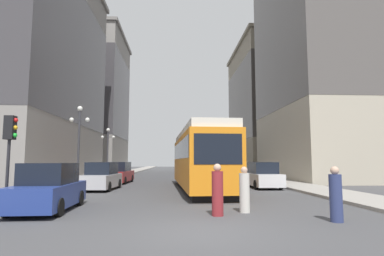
# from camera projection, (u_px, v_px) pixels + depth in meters

# --- Properties ---
(ground_plane) EXTENTS (200.00, 200.00, 0.00)m
(ground_plane) POSITION_uv_depth(u_px,v_px,m) (201.00, 232.00, 8.47)
(ground_plane) COLOR #424244
(sidewalk_left) EXTENTS (3.03, 120.00, 0.15)m
(sidewalk_left) POSITION_uv_depth(u_px,v_px,m) (124.00, 173.00, 47.76)
(sidewalk_left) COLOR gray
(sidewalk_left) RESTS_ON ground
(sidewalk_right) EXTENTS (3.03, 120.00, 0.15)m
(sidewalk_right) POSITION_uv_depth(u_px,v_px,m) (234.00, 173.00, 48.65)
(sidewalk_right) COLOR gray
(sidewalk_right) RESTS_ON ground
(streetcar) EXTENTS (3.28, 14.31, 3.89)m
(streetcar) POSITION_uv_depth(u_px,v_px,m) (199.00, 158.00, 21.18)
(streetcar) COLOR black
(streetcar) RESTS_ON ground
(transit_bus) EXTENTS (2.82, 12.85, 3.45)m
(transit_bus) POSITION_uv_depth(u_px,v_px,m) (209.00, 161.00, 40.76)
(transit_bus) COLOR black
(transit_bus) RESTS_ON ground
(parked_car_left_near) EXTENTS (2.08, 5.02, 1.82)m
(parked_car_left_near) POSITION_uv_depth(u_px,v_px,m) (119.00, 173.00, 27.37)
(parked_car_left_near) COLOR black
(parked_car_left_near) RESTS_ON ground
(parked_car_left_mid) EXTENTS (2.07, 4.47, 1.82)m
(parked_car_left_mid) POSITION_uv_depth(u_px,v_px,m) (102.00, 177.00, 20.95)
(parked_car_left_mid) COLOR black
(parked_car_left_mid) RESTS_ON ground
(parked_car_right_far) EXTENTS (1.90, 4.73, 1.82)m
(parked_car_right_far) POSITION_uv_depth(u_px,v_px,m) (262.00, 176.00, 22.64)
(parked_car_right_far) COLOR black
(parked_car_right_far) RESTS_ON ground
(parked_car_left_far) EXTENTS (2.01, 4.48, 1.82)m
(parked_car_left_far) POSITION_uv_depth(u_px,v_px,m) (49.00, 189.00, 12.18)
(parked_car_left_far) COLOR black
(parked_car_left_far) RESTS_ON ground
(pedestrian_crossing_near) EXTENTS (0.40, 0.40, 1.80)m
(pedestrian_crossing_near) POSITION_uv_depth(u_px,v_px,m) (217.00, 191.00, 11.06)
(pedestrian_crossing_near) COLOR maroon
(pedestrian_crossing_near) RESTS_ON ground
(pedestrian_crossing_far) EXTENTS (0.38, 0.38, 1.69)m
(pedestrian_crossing_far) POSITION_uv_depth(u_px,v_px,m) (244.00, 191.00, 11.77)
(pedestrian_crossing_far) COLOR beige
(pedestrian_crossing_far) RESTS_ON ground
(pedestrian_on_sidewalk) EXTENTS (0.39, 0.39, 1.73)m
(pedestrian_on_sidewalk) POSITION_uv_depth(u_px,v_px,m) (336.00, 196.00, 9.94)
(pedestrian_on_sidewalk) COLOR navy
(pedestrian_on_sidewalk) RESTS_ON ground
(traffic_light_near_left) EXTENTS (0.47, 0.36, 3.54)m
(traffic_light_near_left) POSITION_uv_depth(u_px,v_px,m) (10.00, 136.00, 12.53)
(traffic_light_near_left) COLOR #232328
(traffic_light_near_left) RESTS_ON sidewalk_left
(lamp_post_left_near) EXTENTS (1.41, 0.36, 5.63)m
(lamp_post_left_near) POSITION_uv_depth(u_px,v_px,m) (79.00, 133.00, 22.24)
(lamp_post_left_near) COLOR #333338
(lamp_post_left_near) RESTS_ON sidewalk_left
(lamp_post_left_far) EXTENTS (1.41, 0.36, 5.06)m
(lamp_post_left_far) POSITION_uv_depth(u_px,v_px,m) (108.00, 145.00, 31.74)
(lamp_post_left_far) COLOR #333338
(lamp_post_left_far) RESTS_ON sidewalk_left
(building_left_corner) EXTENTS (11.04, 21.46, 22.00)m
(building_left_corner) POSITION_uv_depth(u_px,v_px,m) (25.00, 63.00, 30.35)
(building_left_corner) COLOR gray
(building_left_corner) RESTS_ON ground
(building_left_midblock) EXTENTS (14.34, 16.29, 23.78)m
(building_left_midblock) POSITION_uv_depth(u_px,v_px,m) (82.00, 101.00, 54.53)
(building_left_midblock) COLOR gray
(building_left_midblock) RESTS_ON ground
(building_right_corner) EXTENTS (12.06, 19.32, 21.27)m
(building_right_corner) POSITION_uv_depth(u_px,v_px,m) (272.00, 107.00, 53.30)
(building_right_corner) COLOR gray
(building_right_corner) RESTS_ON ground
(building_right_midblock) EXTENTS (13.86, 16.94, 29.13)m
(building_right_midblock) POSITION_uv_depth(u_px,v_px,m) (334.00, 40.00, 34.33)
(building_right_midblock) COLOR #B2A893
(building_right_midblock) RESTS_ON ground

